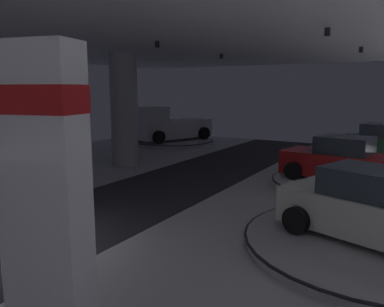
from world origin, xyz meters
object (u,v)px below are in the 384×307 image
object	(u,v)px
display_car_mid_right	(373,208)
pickup_truck_deep_left	(169,126)
display_platform_deep_right	(384,160)
display_car_far_right	(340,161)
display_platform_far_right	(338,183)
display_platform_deep_left	(173,142)
column_left	(124,110)
visitor_walking_near	(54,190)
brand_sign_pylon	(46,205)
display_platform_mid_right	(371,244)

from	to	relation	value
display_car_mid_right	pickup_truck_deep_left	world-z (taller)	pickup_truck_deep_left
pickup_truck_deep_left	display_platform_deep_right	world-z (taller)	pickup_truck_deep_left
display_car_mid_right	display_car_far_right	size ratio (longest dim) A/B	1.03
display_platform_far_right	display_platform_deep_left	distance (m)	13.68
display_car_far_right	display_platform_deep_left	xyz separation A→B (m)	(-12.07, 6.51, -0.87)
display_platform_far_right	display_platform_deep_left	xyz separation A→B (m)	(-12.04, 6.51, 0.02)
display_car_mid_right	display_platform_deep_left	bearing A→B (deg)	138.43
column_left	display_platform_deep_right	bearing A→B (deg)	32.37
display_car_mid_right	display_platform_deep_right	bearing A→B (deg)	92.77
display_car_far_right	pickup_truck_deep_left	distance (m)	13.68
visitor_walking_near	brand_sign_pylon	bearing A→B (deg)	-39.79
brand_sign_pylon	display_platform_far_right	size ratio (longest dim) A/B	0.86
display_platform_mid_right	display_car_mid_right	distance (m)	0.87
brand_sign_pylon	column_left	bearing A→B (deg)	126.55
brand_sign_pylon	visitor_walking_near	size ratio (longest dim) A/B	2.73
column_left	display_car_far_right	bearing A→B (deg)	5.04
column_left	display_platform_deep_left	xyz separation A→B (m)	(-2.10, 7.39, -2.57)
display_platform_mid_right	pickup_truck_deep_left	xyz separation A→B (m)	(-13.91, 11.91, 1.12)
display_car_far_right	brand_sign_pylon	bearing A→B (deg)	-98.06
display_platform_far_right	display_platform_deep_right	distance (m)	6.25
brand_sign_pylon	display_platform_far_right	xyz separation A→B (m)	(1.67, 12.03, -2.08)
display_platform_mid_right	display_platform_deep_left	distance (m)	18.42
display_platform_mid_right	display_platform_far_right	bearing A→B (deg)	107.05
display_car_far_right	pickup_truck_deep_left	bearing A→B (deg)	152.99
display_car_far_right	visitor_walking_near	distance (m)	10.34
brand_sign_pylon	display_platform_mid_right	distance (m)	7.50
display_car_far_right	display_platform_deep_right	world-z (taller)	display_car_far_right
pickup_truck_deep_left	visitor_walking_near	world-z (taller)	pickup_truck_deep_left
display_platform_deep_right	visitor_walking_near	size ratio (longest dim) A/B	3.06
display_car_mid_right	display_platform_far_right	xyz separation A→B (m)	(-1.72, 5.70, -0.84)
display_platform_far_right	visitor_walking_near	bearing A→B (deg)	-127.79
column_left	display_platform_deep_right	xyz separation A→B (m)	(11.08, 7.03, -2.58)
column_left	display_platform_deep_right	world-z (taller)	column_left
display_platform_far_right	display_car_far_right	size ratio (longest dim) A/B	1.14
brand_sign_pylon	pickup_truck_deep_left	size ratio (longest dim) A/B	0.76
display_car_far_right	display_platform_deep_left	size ratio (longest dim) A/B	0.78
display_platform_deep_left	visitor_walking_near	distance (m)	15.75
display_car_mid_right	visitor_walking_near	size ratio (longest dim) A/B	2.86
display_car_mid_right	display_platform_deep_right	world-z (taller)	display_car_mid_right
display_platform_mid_right	display_platform_deep_right	xyz separation A→B (m)	(-0.60, 11.85, 0.04)
display_platform_far_right	visitor_walking_near	world-z (taller)	visitor_walking_near
display_car_mid_right	pickup_truck_deep_left	xyz separation A→B (m)	(-13.88, 11.90, 0.25)
column_left	pickup_truck_deep_left	xyz separation A→B (m)	(-2.22, 7.09, -1.50)
column_left	display_platform_deep_left	distance (m)	8.10
display_platform_mid_right	display_platform_deep_right	bearing A→B (deg)	92.91
brand_sign_pylon	display_platform_deep_left	size ratio (longest dim) A/B	0.77
column_left	display_car_far_right	world-z (taller)	column_left
column_left	pickup_truck_deep_left	bearing A→B (deg)	107.40
display_platform_deep_left	pickup_truck_deep_left	bearing A→B (deg)	-112.06
column_left	pickup_truck_deep_left	world-z (taller)	column_left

